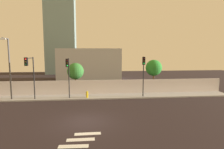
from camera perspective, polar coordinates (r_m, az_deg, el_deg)
The scene contains 13 objects.
ground_plane at distance 16.17m, azimuth -7.95°, elevation -13.59°, with size 80.00×80.00×0.00m, color black.
sidewalk at distance 24.01m, azimuth -7.22°, elevation -6.61°, with size 36.00×2.40×0.15m, color #9C9C9C.
perimeter_wall at distance 25.07m, azimuth -7.18°, elevation -3.76°, with size 36.00×0.18×1.80m, color silver.
crosswalk_marking at distance 12.42m, azimuth -9.77°, elevation -20.14°, with size 2.85×3.88×0.01m.
traffic_light_left at distance 22.22m, azimuth -12.89°, elevation 1.39°, with size 0.34×1.65×4.70m.
traffic_light_center at distance 22.99m, azimuth 9.33°, elevation 1.89°, with size 0.52×1.35×4.87m.
traffic_light_right at distance 23.08m, azimuth -23.14°, elevation 1.48°, with size 0.55×1.69×4.86m.
street_lamp_curbside at distance 24.54m, azimuth -28.26°, elevation 2.79°, with size 0.62×2.04×6.93m.
fire_hydrant at distance 23.28m, azimuth -7.38°, elevation -5.78°, with size 0.44×0.26×0.79m.
roadside_tree_leftmost at distance 26.10m, azimuth -10.76°, elevation 0.96°, with size 2.20×2.20×4.13m.
roadside_tree_midleft at distance 27.30m, azimuth 12.25°, elevation 1.92°, with size 2.24×2.24×4.51m.
low_building_distant at distance 38.73m, azimuth -6.72°, elevation 3.02°, with size 12.18×6.00×6.22m, color #AAAAAA.
tower_on_skyline at distance 51.95m, azimuth -15.08°, elevation 15.87°, with size 7.34×5.00×28.05m, color gray.
Camera 1 is at (0.66, -15.15, 5.61)m, focal length 30.89 mm.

